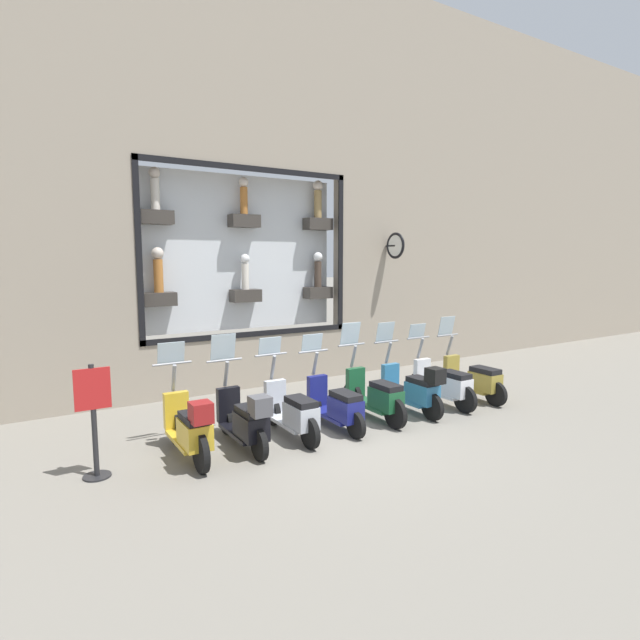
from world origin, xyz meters
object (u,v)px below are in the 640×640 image
scooter_olive_0 (474,379)px  scooter_navy_4 (337,405)px  scooter_white_1 (444,384)px  scooter_teal_2 (414,389)px  scooter_green_3 (376,396)px  scooter_yellow_7 (190,428)px  scooter_black_6 (245,420)px  shop_sign_post (94,418)px  scooter_silver_5 (293,412)px

scooter_olive_0 → scooter_navy_4: 3.42m
scooter_white_1 → scooter_olive_0: bearing=-90.0°
scooter_white_1 → scooter_teal_2: size_ratio=1.00×
scooter_green_3 → scooter_yellow_7: scooter_green_3 is taller
scooter_white_1 → scooter_black_6: size_ratio=1.01×
scooter_white_1 → scooter_green_3: scooter_green_3 is taller
scooter_white_1 → shop_sign_post: bearing=89.5°
scooter_teal_2 → scooter_silver_5: bearing=88.7°
scooter_white_1 → scooter_black_6: scooter_black_6 is taller
scooter_olive_0 → scooter_yellow_7: bearing=90.5°
scooter_olive_0 → scooter_white_1: (-0.00, 0.85, 0.00)m
scooter_green_3 → shop_sign_post: (0.05, 4.65, 0.38)m
scooter_yellow_7 → scooter_teal_2: bearing=-90.1°
scooter_silver_5 → scooter_olive_0: bearing=-90.0°
scooter_white_1 → scooter_green_3: (0.01, 1.71, 0.01)m
scooter_black_6 → scooter_olive_0: bearing=-89.3°
scooter_black_6 → shop_sign_post: (0.12, 2.09, 0.36)m
scooter_olive_0 → scooter_navy_4: scooter_olive_0 is taller
scooter_teal_2 → scooter_navy_4: size_ratio=1.01×
scooter_navy_4 → scooter_black_6: size_ratio=1.00×
scooter_silver_5 → scooter_black_6: size_ratio=1.00×
scooter_yellow_7 → shop_sign_post: 1.29m
scooter_green_3 → scooter_yellow_7: 3.42m
shop_sign_post → scooter_navy_4: bearing=-90.9°
scooter_olive_0 → scooter_green_3: (0.00, 2.56, 0.01)m
scooter_silver_5 → scooter_yellow_7: (-0.05, 1.71, 0.06)m
scooter_silver_5 → shop_sign_post: bearing=88.9°
scooter_white_1 → scooter_navy_4: 2.56m
scooter_white_1 → scooter_green_3: size_ratio=1.00×
scooter_olive_0 → shop_sign_post: 7.23m
scooter_yellow_7 → scooter_white_1: bearing=-89.4°
scooter_green_3 → shop_sign_post: size_ratio=1.17×
scooter_olive_0 → scooter_teal_2: 1.71m
scooter_olive_0 → shop_sign_post: size_ratio=1.17×
scooter_navy_4 → scooter_yellow_7: 2.56m
scooter_green_3 → scooter_black_6: (-0.07, 2.56, 0.02)m
scooter_white_1 → scooter_teal_2: bearing=94.0°
scooter_navy_4 → scooter_silver_5: size_ratio=0.99×
scooter_black_6 → scooter_yellow_7: bearing=89.3°
scooter_olive_0 → scooter_green_3: 2.56m
scooter_teal_2 → scooter_navy_4: (0.05, 1.71, -0.06)m
scooter_teal_2 → scooter_black_6: (-0.00, 3.42, -0.01)m
scooter_olive_0 → scooter_white_1: size_ratio=1.00×
scooter_navy_4 → scooter_black_6: scooter_black_6 is taller
scooter_navy_4 → scooter_yellow_7: size_ratio=0.99×
scooter_olive_0 → scooter_silver_5: scooter_olive_0 is taller
scooter_yellow_7 → shop_sign_post: bearing=85.0°
scooter_green_3 → scooter_navy_4: 0.85m
scooter_white_1 → shop_sign_post: size_ratio=1.17×
scooter_teal_2 → scooter_yellow_7: 4.27m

